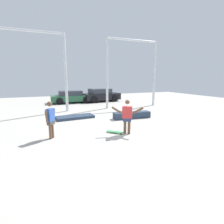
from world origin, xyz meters
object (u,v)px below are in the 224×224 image
at_px(bystander, 51,118).
at_px(grind_box, 132,115).
at_px(skateboard, 115,132).
at_px(manual_pad, 75,117).
at_px(skateboarder, 127,115).
at_px(parked_car_black, 101,95).
at_px(parked_car_green, 72,97).

bearing_deg(bystander, grind_box, 148.45).
xyz_separation_m(skateboard, bystander, (-2.74, 0.37, 0.80)).
relative_size(manual_pad, bystander, 1.47).
bearing_deg(skateboarder, grind_box, 87.84).
bearing_deg(bystander, parked_car_black, -172.57).
distance_m(skateboard, grind_box, 3.23).
bearing_deg(skateboard, grind_box, 91.62).
xyz_separation_m(manual_pad, parked_car_black, (4.12, 7.02, 0.59)).
xyz_separation_m(skateboarder, parked_car_green, (-0.61, 11.16, -0.25)).
relative_size(skateboarder, bystander, 1.00).
distance_m(skateboarder, manual_pad, 4.38).
xyz_separation_m(manual_pad, bystander, (-1.61, -3.33, 0.78)).
distance_m(skateboarder, parked_car_green, 11.18).
relative_size(skateboarder, parked_car_black, 0.39).
bearing_deg(parked_car_green, skateboard, -87.58).
bearing_deg(parked_car_black, bystander, -124.56).
bearing_deg(skateboard, skateboarder, 12.13).
height_order(skateboarder, parked_car_green, skateboarder).
height_order(parked_car_green, bystander, bystander).
bearing_deg(manual_pad, grind_box, -21.91).
bearing_deg(bystander, skateboard, 118.71).
bearing_deg(grind_box, parked_car_green, 105.31).
relative_size(grind_box, bystander, 1.51).
xyz_separation_m(skateboarder, grind_box, (1.72, 2.67, -0.66)).
bearing_deg(parked_car_black, parked_car_green, 171.84).
relative_size(parked_car_black, bystander, 2.58).
relative_size(skateboard, manual_pad, 0.31).
bearing_deg(parked_car_black, skateboard, -111.16).
height_order(grind_box, bystander, bystander).
bearing_deg(skateboarder, manual_pad, 142.46).
bearing_deg(parked_car_green, parked_car_black, -0.87).
height_order(grind_box, manual_pad, grind_box).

